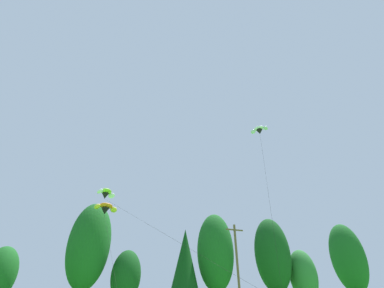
% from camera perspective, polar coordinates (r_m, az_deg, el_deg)
% --- Properties ---
extents(treeline_tree_d, '(5.91, 5.91, 15.20)m').
position_cam_1_polar(treeline_tree_d, '(43.30, -21.33, -19.62)').
color(treeline_tree_d, '#472D19').
rests_on(treeline_tree_d, ground_plane).
extents(treeline_tree_e, '(4.15, 4.15, 8.70)m').
position_cam_1_polar(treeline_tree_e, '(42.58, -14.10, -25.94)').
color(treeline_tree_e, '#472D19').
rests_on(treeline_tree_e, ground_plane).
extents(treeline_tree_f, '(4.32, 4.32, 12.35)m').
position_cam_1_polar(treeline_tree_f, '(44.65, -1.52, -23.76)').
color(treeline_tree_f, '#472D19').
rests_on(treeline_tree_f, ground_plane).
extents(treeline_tree_g, '(5.92, 5.92, 15.25)m').
position_cam_1_polar(treeline_tree_g, '(46.61, 5.07, -22.11)').
color(treeline_tree_g, '#472D19').
rests_on(treeline_tree_g, ground_plane).
extents(treeline_tree_h, '(5.85, 5.85, 14.99)m').
position_cam_1_polar(treeline_tree_h, '(50.15, 16.99, -21.83)').
color(treeline_tree_h, '#472D19').
rests_on(treeline_tree_h, ground_plane).
extents(treeline_tree_i, '(4.48, 4.48, 9.93)m').
position_cam_1_polar(treeline_tree_i, '(52.28, 22.88, -24.62)').
color(treeline_tree_i, '#472D19').
rests_on(treeline_tree_i, ground_plane).
extents(treeline_tree_j, '(5.94, 5.94, 15.32)m').
position_cam_1_polar(treeline_tree_j, '(60.67, 30.65, -20.33)').
color(treeline_tree_j, '#472D19').
rests_on(treeline_tree_j, ground_plane).
extents(utility_pole, '(2.20, 0.26, 9.95)m').
position_cam_1_polar(utility_pole, '(32.25, 9.85, -24.97)').
color(utility_pole, brown).
rests_on(utility_pole, ground_plane).
extents(parafoil_kite_high_orange, '(3.53, 17.56, 13.02)m').
position_cam_1_polar(parafoil_kite_high_orange, '(39.98, -18.18, -13.06)').
color(parafoil_kite_high_orange, orange).
extents(parafoil_kite_mid_lime_white, '(11.19, 16.53, 11.21)m').
position_cam_1_polar(parafoil_kite_mid_lime_white, '(30.75, -18.11, -10.14)').
color(parafoil_kite_mid_lime_white, '#93D633').
extents(parafoil_kite_far_white, '(6.33, 7.55, 20.82)m').
position_cam_1_polar(parafoil_kite_far_white, '(36.52, 14.34, 2.92)').
color(parafoil_kite_far_white, white).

